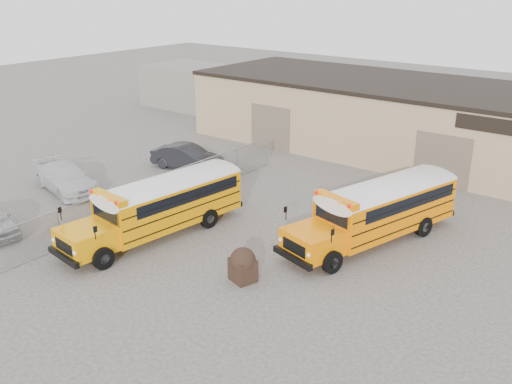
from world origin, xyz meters
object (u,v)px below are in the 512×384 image
Objects in this scene: school_bus_left at (247,174)px; car_white at (66,178)px; school_bus_right at (455,181)px; car_dark at (187,157)px; tarp_bundle at (243,264)px.

car_white is at bearing -151.26° from school_bus_left.
school_bus_right is 15.70m from car_dark.
school_bus_left reaches higher than tarp_bundle.
school_bus_right reaches higher than tarp_bundle.
school_bus_right is 6.85× the size of tarp_bundle.
car_dark is at bearing -8.20° from car_white.
school_bus_left is 6.66m from car_dark.
school_bus_left is 1.84× the size of car_white.
school_bus_left is 10.49m from school_bus_right.
school_bus_right is 12.71m from tarp_bundle.
school_bus_left is at bearing -48.46° from car_white.
car_white is (-17.92, -10.36, -0.83)m from school_bus_right.
car_white is (-8.95, -4.91, -0.81)m from school_bus_left.
school_bus_left is 8.42m from tarp_bundle.
tarp_bundle is 14.31m from car_dark.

